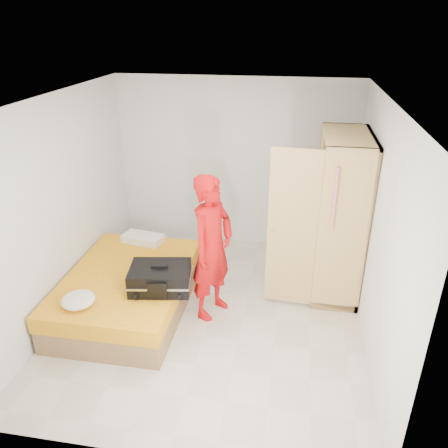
% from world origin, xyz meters
% --- Properties ---
extents(room, '(4.00, 4.02, 2.60)m').
position_xyz_m(room, '(0.00, 0.00, 1.30)').
color(room, beige).
rests_on(room, ground).
extents(bed, '(1.42, 2.02, 0.50)m').
position_xyz_m(bed, '(-1.05, -0.05, 0.25)').
color(bed, olive).
rests_on(bed, ground).
extents(wardrobe, '(1.17, 1.20, 2.10)m').
position_xyz_m(wardrobe, '(1.45, 0.86, 1.00)').
color(wardrobe, '#E0B16D').
rests_on(wardrobe, ground).
extents(person, '(0.66, 0.77, 1.80)m').
position_xyz_m(person, '(0.00, 0.06, 0.90)').
color(person, red).
rests_on(person, ground).
extents(suitcase, '(0.77, 0.62, 0.30)m').
position_xyz_m(suitcase, '(-0.54, -0.27, 0.64)').
color(suitcase, black).
rests_on(suitcase, bed).
extents(round_cushion, '(0.36, 0.36, 0.14)m').
position_xyz_m(round_cushion, '(-1.32, -0.74, 0.57)').
color(round_cushion, white).
rests_on(round_cushion, bed).
extents(pillow, '(0.59, 0.37, 0.10)m').
position_xyz_m(pillow, '(-1.13, 0.80, 0.55)').
color(pillow, white).
rests_on(pillow, bed).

